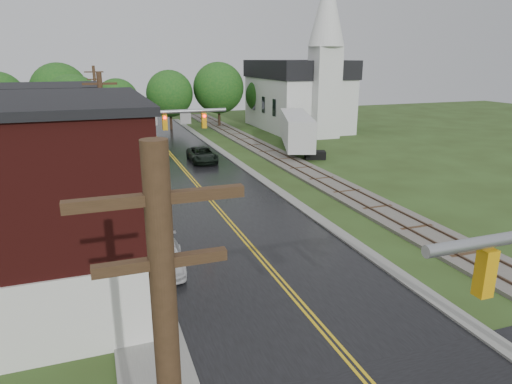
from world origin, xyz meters
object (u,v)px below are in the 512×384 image
tree_left_e (76,108)px  semi_trailer (296,129)px  church (301,87)px  utility_pole_b (106,151)px  pickup_white (166,258)px  utility_pole_c (98,110)px  suv_dark (202,155)px  traffic_signal_far (154,131)px  tree_left_c (13,121)px

tree_left_e → semi_trailer: size_ratio=0.65×
church → semi_trailer: size_ratio=1.58×
utility_pole_b → pickup_white: size_ratio=2.22×
utility_pole_b → pickup_white: (2.11, -6.20, -4.13)m
utility_pole_c → suv_dark: bearing=-33.1°
church → suv_dark: size_ratio=3.91×
traffic_signal_far → utility_pole_b: utility_pole_b is taller
traffic_signal_far → semi_trailer: size_ratio=0.58×
semi_trailer → pickup_white: bearing=-126.3°
tree_left_e → suv_dark: (11.16, -7.84, -4.10)m
utility_pole_c → tree_left_e: bearing=137.2°
utility_pole_b → suv_dark: 18.89m
traffic_signal_far → semi_trailer: 21.48m
traffic_signal_far → semi_trailer: (16.72, 13.22, -2.66)m
tree_left_c → utility_pole_c: bearing=30.2°
traffic_signal_far → pickup_white: (-1.22, -11.20, -4.38)m
pickup_white → semi_trailer: bearing=58.2°
suv_dark → church: bearing=42.4°
church → suv_dark: (-17.69, -15.68, -5.12)m
tree_left_c → suv_dark: (16.16, -1.84, -3.80)m
utility_pole_c → traffic_signal_far: bearing=-78.9°
tree_left_c → church: bearing=22.2°
church → tree_left_e: (-28.85, -7.84, -1.02)m
utility_pole_c → tree_left_c: 8.16m
utility_pole_c → pickup_white: utility_pole_c is taller
traffic_signal_far → tree_left_c: tree_left_c is taller
tree_left_e → tree_left_c: bearing=-129.8°
utility_pole_b → semi_trailer: 27.20m
suv_dark → pickup_white: 23.34m
utility_pole_c → suv_dark: size_ratio=1.76×
utility_pole_c → tree_left_e: utility_pole_c is taller
traffic_signal_far → utility_pole_c: bearing=101.1°
utility_pole_b → tree_left_e: 23.99m
tree_left_c → suv_dark: tree_left_c is taller
church → tree_left_c: church is taller
tree_left_c → semi_trailer: tree_left_c is taller
church → utility_pole_c: size_ratio=2.22×
utility_pole_c → suv_dark: 11.59m
utility_pole_b → pickup_white: utility_pole_b is taller
tree_left_e → semi_trailer: (22.10, -5.68, -2.50)m
tree_left_c → pickup_white: bearing=-69.2°
utility_pole_b → tree_left_e: utility_pole_b is taller
pickup_white → semi_trailer: semi_trailer is taller
utility_pole_b → tree_left_e: bearing=94.9°
utility_pole_b → utility_pole_c: (0.00, 22.00, 0.00)m
church → traffic_signal_far: 35.59m
utility_pole_c → suv_dark: utility_pole_c is taller
utility_pole_c → tree_left_c: utility_pole_c is taller
traffic_signal_far → tree_left_e: 19.65m
suv_dark → pickup_white: suv_dark is taller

